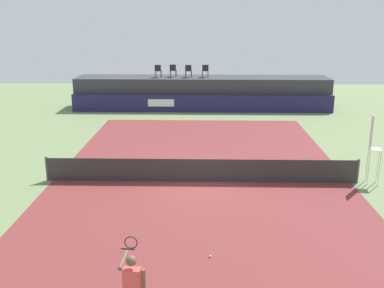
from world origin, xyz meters
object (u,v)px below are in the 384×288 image
Objects in this scene: spectator_chair_far_left at (158,70)px; umpire_chair at (373,145)px; spectator_chair_right at (205,70)px; net_post_near at (47,169)px; spectator_chair_center at (188,70)px; tennis_ball at (210,256)px; spectator_chair_left at (173,70)px; net_post_far at (358,171)px.

spectator_chair_far_left is 0.32× the size of umpire_chair.
spectator_chair_right reaches higher than net_post_near.
spectator_chair_far_left is 1.00× the size of spectator_chair_center.
spectator_chair_center is at bearing 70.95° from net_post_near.
spectator_chair_right is at bearing 90.22° from tennis_ball.
tennis_ball is at bearing -80.68° from spectator_chair_far_left.
net_post_near is (-4.10, -15.31, -2.19)m from spectator_chair_left.
spectator_chair_left reaches higher than net_post_near.
spectator_chair_right is at bearing -3.26° from spectator_chair_left.
spectator_chair_right is 16.46m from net_post_far.
net_post_near is (-5.21, -15.10, -2.19)m from spectator_chair_center.
spectator_chair_far_left is at bearing -177.78° from spectator_chair_right.
spectator_chair_left is 17.55m from net_post_far.
spectator_chair_right is at bearing 113.12° from umpire_chair.
spectator_chair_left is 21.46m from tennis_ball.
tennis_ball is (1.27, -20.96, -2.66)m from spectator_chair_center.
spectator_chair_far_left is 2.16m from spectator_chair_center.
tennis_ball is at bearing -86.52° from spectator_chair_center.
net_post_far is (-0.48, -0.02, -1.09)m from umpire_chair.
spectator_chair_right is 0.89× the size of net_post_near.
net_post_near is 14.71× the size of tennis_ball.
spectator_chair_center is 16.12m from net_post_near.
spectator_chair_left is 0.89× the size of net_post_near.
spectator_chair_right is 16.62m from net_post_near.
spectator_chair_far_left reaches higher than net_post_far.
tennis_ball is (-6.39, -5.88, -1.55)m from umpire_chair.
spectator_chair_far_left is 15.51m from net_post_near.
net_post_far is at bearing -61.54° from spectator_chair_left.
umpire_chair reaches higher than net_post_near.
net_post_far is (8.30, -15.31, -2.19)m from spectator_chair_left.
net_post_far is at bearing -68.46° from spectator_chair_right.
umpire_chair is at bearing -56.83° from spectator_chair_far_left.
umpire_chair is 12.92m from net_post_near.
spectator_chair_far_left is at bearing 99.32° from tennis_ball.
spectator_chair_left is 1.00× the size of spectator_chair_center.
umpire_chair reaches higher than tennis_ball.
net_post_near is 8.75m from tennis_ball.
spectator_chair_center reaches higher than net_post_near.
net_post_near is 1.00× the size of net_post_far.
tennis_ball is (2.39, -21.17, -2.66)m from spectator_chair_left.
spectator_chair_center is at bearing 115.45° from net_post_far.
spectator_chair_far_left reaches higher than umpire_chair.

